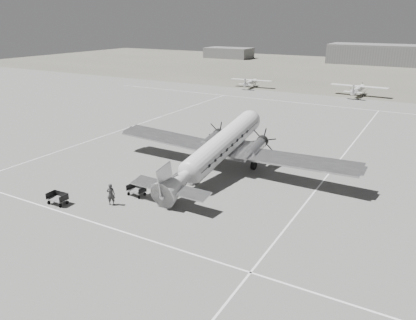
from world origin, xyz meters
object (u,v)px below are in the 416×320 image
(baggage_cart_far, at_px, (57,199))
(ramp_agent, at_px, (161,181))
(light_plane_left, at_px, (251,83))
(hangar_main, at_px, (393,55))
(shed_secondary, at_px, (229,53))
(light_plane_right, at_px, (358,90))
(passenger, at_px, (168,176))
(dc3_airliner, at_px, (218,150))
(ground_crew, at_px, (111,194))
(baggage_cart_near, at_px, (136,191))

(baggage_cart_far, relative_size, ramp_agent, 1.16)
(light_plane_left, height_order, baggage_cart_far, light_plane_left)
(baggage_cart_far, bearing_deg, hangar_main, 83.79)
(shed_secondary, bearing_deg, baggage_cart_far, -69.21)
(shed_secondary, relative_size, ramp_agent, 11.97)
(light_plane_right, relative_size, passenger, 6.21)
(dc3_airliner, bearing_deg, ground_crew, -111.59)
(hangar_main, relative_size, passenger, 22.89)
(baggage_cart_far, height_order, passenger, passenger)
(baggage_cart_near, height_order, baggage_cart_far, baggage_cart_far)
(hangar_main, relative_size, ground_crew, 21.77)
(baggage_cart_far, height_order, ramp_agent, ramp_agent)
(passenger, bearing_deg, light_plane_right, 13.26)
(dc3_airliner, relative_size, baggage_cart_far, 15.72)
(hangar_main, bearing_deg, ramp_agent, -92.55)
(hangar_main, xyz_separation_m, baggage_cart_far, (-11.40, -133.05, -2.81))
(dc3_airliner, distance_m, baggage_cart_near, 9.24)
(light_plane_left, distance_m, light_plane_right, 23.43)
(hangar_main, relative_size, ramp_agent, 27.93)
(shed_secondary, relative_size, passenger, 9.81)
(hangar_main, xyz_separation_m, shed_secondary, (-60.00, -5.00, -1.30))
(passenger, bearing_deg, ramp_agent, -163.67)
(light_plane_left, xyz_separation_m, ground_crew, (14.99, -62.69, -0.04))
(dc3_airliner, xyz_separation_m, light_plane_left, (-19.54, 52.05, -1.61))
(dc3_airliner, bearing_deg, ramp_agent, -114.71)
(ground_crew, height_order, passenger, ground_crew)
(hangar_main, bearing_deg, shed_secondary, -175.24)
(light_plane_left, bearing_deg, passenger, -77.87)
(hangar_main, height_order, shed_secondary, hangar_main)
(shed_secondary, relative_size, baggage_cart_near, 10.69)
(light_plane_left, distance_m, ground_crew, 64.46)
(light_plane_left, xyz_separation_m, light_plane_right, (23.42, 0.83, 0.17))
(shed_secondary, height_order, ground_crew, shed_secondary)
(ground_crew, bearing_deg, light_plane_right, -126.62)
(hangar_main, relative_size, light_plane_right, 3.69)
(baggage_cart_near, relative_size, ramp_agent, 1.12)
(hangar_main, bearing_deg, light_plane_right, -89.04)
(shed_secondary, relative_size, light_plane_right, 1.58)
(dc3_airliner, bearing_deg, light_plane_left, 112.12)
(hangar_main, height_order, dc3_airliner, hangar_main)
(light_plane_right, relative_size, baggage_cart_near, 6.77)
(light_plane_right, distance_m, baggage_cart_far, 66.87)
(shed_secondary, relative_size, ground_crew, 9.33)
(shed_secondary, relative_size, dc3_airliner, 0.66)
(baggage_cart_far, bearing_deg, ramp_agent, 49.16)
(ramp_agent, bearing_deg, light_plane_left, 8.81)
(shed_secondary, xyz_separation_m, light_plane_left, (37.71, -63.19, -0.99))
(baggage_cart_near, bearing_deg, shed_secondary, 119.71)
(ramp_agent, bearing_deg, baggage_cart_far, 133.21)
(light_plane_right, bearing_deg, hangar_main, 93.58)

